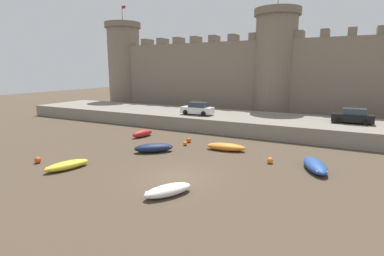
{
  "coord_description": "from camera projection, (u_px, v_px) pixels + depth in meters",
  "views": [
    {
      "loc": [
        10.03,
        -17.07,
        7.4
      ],
      "look_at": [
        -1.45,
        5.0,
        2.5
      ],
      "focal_mm": 28.0,
      "sensor_mm": 36.0,
      "label": 1
    }
  ],
  "objects": [
    {
      "name": "ground_plane",
      "position": [
        177.0,
        177.0,
        20.83
      ],
      "size": [
        160.0,
        160.0,
        0.0
      ],
      "primitive_type": "plane",
      "color": "#4C3D2D"
    },
    {
      "name": "quay_road",
      "position": [
        254.0,
        123.0,
        37.22
      ],
      "size": [
        69.16,
        10.0,
        1.65
      ],
      "primitive_type": "cube",
      "color": "gray",
      "rests_on": "ground"
    },
    {
      "name": "castle",
      "position": [
        274.0,
        72.0,
        44.73
      ],
      "size": [
        63.83,
        6.68,
        18.96
      ],
      "color": "#7A6B5B",
      "rests_on": "ground"
    },
    {
      "name": "rowboat_near_channel_left",
      "position": [
        226.0,
        147.0,
        27.67
      ],
      "size": [
        3.78,
        1.77,
        0.68
      ],
      "color": "orange",
      "rests_on": "ground"
    },
    {
      "name": "rowboat_foreground_centre",
      "position": [
        67.0,
        165.0,
        22.47
      ],
      "size": [
        1.99,
        3.52,
        0.61
      ],
      "color": "yellow",
      "rests_on": "ground"
    },
    {
      "name": "rowboat_midflat_left",
      "position": [
        154.0,
        148.0,
        27.1
      ],
      "size": [
        3.55,
        3.36,
        0.8
      ],
      "color": "#141E3D",
      "rests_on": "ground"
    },
    {
      "name": "rowboat_foreground_right",
      "position": [
        315.0,
        165.0,
        22.21
      ],
      "size": [
        2.69,
        4.12,
        0.74
      ],
      "color": "#234793",
      "rests_on": "ground"
    },
    {
      "name": "rowboat_near_channel_right",
      "position": [
        168.0,
        190.0,
        17.78
      ],
      "size": [
        2.51,
        3.28,
        0.65
      ],
      "color": "silver",
      "rests_on": "ground"
    },
    {
      "name": "rowboat_midflat_right",
      "position": [
        142.0,
        133.0,
        33.21
      ],
      "size": [
        1.39,
        2.95,
        0.78
      ],
      "color": "red",
      "rests_on": "ground"
    },
    {
      "name": "mooring_buoy_mid_mud",
      "position": [
        189.0,
        140.0,
        30.68
      ],
      "size": [
        0.5,
        0.5,
        0.5
      ],
      "primitive_type": "sphere",
      "color": "#E04C1E",
      "rests_on": "ground"
    },
    {
      "name": "mooring_buoy_off_centre",
      "position": [
        270.0,
        161.0,
        23.85
      ],
      "size": [
        0.49,
        0.49,
        0.49
      ],
      "primitive_type": "sphere",
      "color": "orange",
      "rests_on": "ground"
    },
    {
      "name": "mooring_buoy_near_channel",
      "position": [
        38.0,
        160.0,
        23.93
      ],
      "size": [
        0.52,
        0.52,
        0.52
      ],
      "primitive_type": "sphere",
      "color": "#E04C1E",
      "rests_on": "ground"
    },
    {
      "name": "mooring_buoy_near_shore",
      "position": [
        185.0,
        143.0,
        29.45
      ],
      "size": [
        0.42,
        0.42,
        0.42
      ],
      "primitive_type": "sphere",
      "color": "orange",
      "rests_on": "ground"
    },
    {
      "name": "car_quay_east",
      "position": [
        198.0,
        109.0,
        38.31
      ],
      "size": [
        4.1,
        1.89,
        1.62
      ],
      "color": "silver",
      "rests_on": "quay_road"
    },
    {
      "name": "car_quay_centre_east",
      "position": [
        353.0,
        116.0,
        32.21
      ],
      "size": [
        4.1,
        1.89,
        1.62
      ],
      "color": "black",
      "rests_on": "quay_road"
    }
  ]
}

